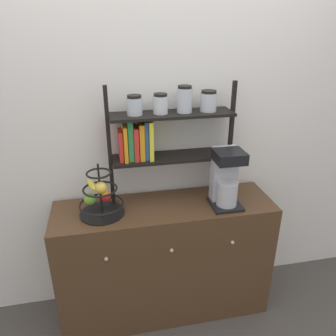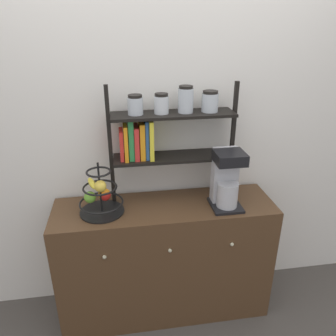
{
  "view_description": "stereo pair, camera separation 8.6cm",
  "coord_description": "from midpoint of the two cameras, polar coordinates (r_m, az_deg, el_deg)",
  "views": [
    {
      "loc": [
        -0.34,
        -1.57,
        1.92
      ],
      "look_at": [
        0.02,
        0.21,
        1.12
      ],
      "focal_mm": 35.0,
      "sensor_mm": 36.0,
      "label": 1
    },
    {
      "loc": [
        -0.26,
        -1.59,
        1.92
      ],
      "look_at": [
        0.02,
        0.21,
        1.12
      ],
      "focal_mm": 35.0,
      "sensor_mm": 36.0,
      "label": 2
    }
  ],
  "objects": [
    {
      "name": "coffee_maker",
      "position": [
        2.07,
        8.87,
        -1.72
      ],
      "size": [
        0.19,
        0.21,
        0.37
      ],
      "color": "black",
      "rests_on": "sideboard"
    },
    {
      "name": "ground_plane",
      "position": [
        2.51,
        -0.57,
        -26.17
      ],
      "size": [
        12.0,
        12.0,
        0.0
      ],
      "primitive_type": "plane",
      "color": "#47423D"
    },
    {
      "name": "fruit_stand",
      "position": [
        2.02,
        -12.91,
        -5.06
      ],
      "size": [
        0.27,
        0.27,
        0.33
      ],
      "color": "black",
      "rests_on": "sideboard"
    },
    {
      "name": "wall_back",
      "position": [
        2.16,
        -3.09,
        7.1
      ],
      "size": [
        7.0,
        0.05,
        2.6
      ],
      "primitive_type": "cube",
      "color": "silver",
      "rests_on": "ground_plane"
    },
    {
      "name": "shelf_hutch",
      "position": [
        2.02,
        -2.48,
        6.78
      ],
      "size": [
        0.8,
        0.2,
        0.75
      ],
      "color": "black",
      "rests_on": "sideboard"
    },
    {
      "name": "sideboard",
      "position": [
        2.35,
        -1.62,
        -15.61
      ],
      "size": [
        1.42,
        0.43,
        0.85
      ],
      "color": "#4C331E",
      "rests_on": "ground_plane"
    }
  ]
}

